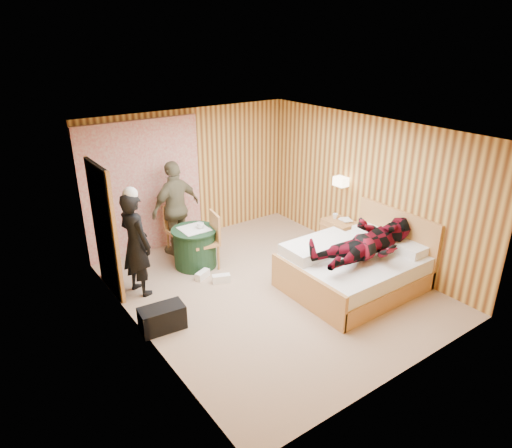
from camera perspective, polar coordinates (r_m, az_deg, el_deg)
floor at (r=7.35m, az=1.67°, el=-7.92°), size 4.20×5.00×0.01m
ceiling at (r=6.44m, az=1.93°, el=11.58°), size 4.20×5.00×0.01m
wall_back at (r=8.80m, az=-8.12°, el=6.07°), size 4.20×0.02×2.50m
wall_left at (r=5.87m, az=-14.81°, el=-3.24°), size 0.02×5.00×2.50m
wall_right at (r=8.16m, az=13.67°, el=4.30°), size 0.02×5.00×2.50m
curtain at (r=8.37m, az=-13.94°, el=4.37°), size 2.20×0.08×2.40m
doorway at (r=7.20m, az=-18.45°, el=-0.70°), size 0.06×0.90×2.05m
wall_lamp at (r=8.31m, az=10.58°, el=5.25°), size 0.26×0.24×0.16m
bed at (r=7.40m, az=12.14°, el=-5.40°), size 2.02×1.60×1.10m
nightstand at (r=8.57m, az=10.32°, el=-1.32°), size 0.44×0.60×0.58m
round_table at (r=7.92m, az=-7.63°, el=-2.87°), size 0.78×0.78×0.69m
chair_far at (r=8.35m, az=-9.76°, el=-0.15°), size 0.43×0.43×0.93m
chair_near at (r=7.77m, az=-5.88°, el=-1.55°), size 0.51×0.51×0.97m
duffel_bag at (r=6.45m, az=-11.64°, el=-11.45°), size 0.63×0.38×0.34m
sneaker_left at (r=7.63m, az=-6.70°, el=-6.31°), size 0.30×0.22×0.12m
sneaker_right at (r=7.48m, az=-4.37°, el=-6.81°), size 0.31×0.22×0.13m
woman_standing at (r=7.09m, az=-14.80°, el=-2.44°), size 0.53×0.68×1.64m
man_at_table at (r=8.26m, az=-9.97°, el=1.97°), size 1.08×0.63×1.72m
man_on_bed at (r=7.00m, az=14.09°, el=-1.26°), size 0.86×0.67×1.77m
book_lower at (r=8.43m, az=10.70°, el=0.37°), size 0.18×0.23×0.02m
book_upper at (r=8.42m, az=10.71°, el=0.49°), size 0.24×0.27×0.02m
cup_nightstand at (r=8.53m, az=9.86°, el=0.97°), size 0.12×0.12×0.09m
cup_table at (r=7.76m, az=-6.95°, el=-0.20°), size 0.14×0.14×0.10m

